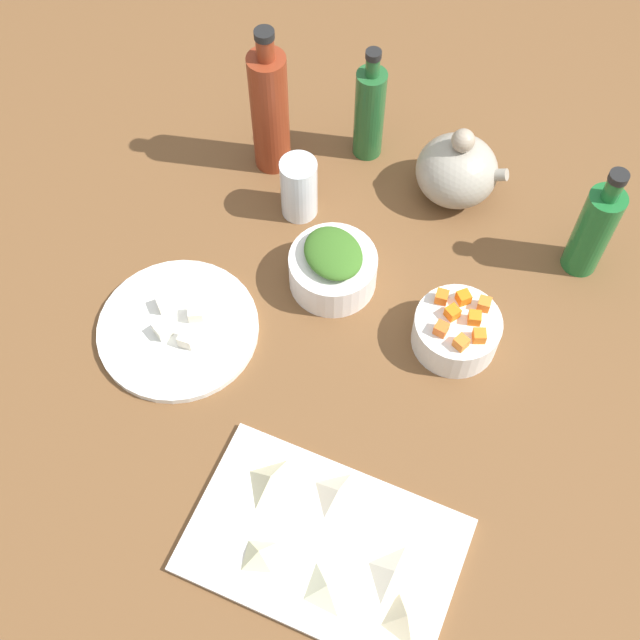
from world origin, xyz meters
The scene contains 29 objects.
tabletop centered at (0.00, 0.00, 1.50)cm, with size 190.00×190.00×3.00cm, color brown.
cutting_board centered at (12.20, -29.50, 3.50)cm, with size 35.45×22.33×1.00cm, color silver.
plate_tofu centered at (-20.48, -6.99, 3.60)cm, with size 24.57×24.57×1.20cm, color white.
bowl_greens centered at (-1.83, 10.08, 6.16)cm, with size 13.69×13.69×6.32cm, color white.
bowl_carrots centered at (19.12, 6.73, 5.97)cm, with size 12.92×12.92×5.93cm, color white.
teapot centered at (10.59, 34.14, 8.84)cm, with size 15.11×13.18×14.66cm.
bottle_0 centered at (-20.37, 29.50, 15.11)cm, with size 6.17×6.17×28.00cm.
bottle_1 centered at (-6.13, 37.79, 12.31)cm, with size 5.08×5.08×22.01cm.
bottle_2 centered at (33.57, 27.84, 11.99)cm, with size 5.71×5.71×21.68cm.
drinking_glass_0 centered at (-12.06, 21.28, 8.71)cm, with size 6.01×6.01×11.42cm, color white.
carrot_cube_0 centered at (22.56, 4.93, 9.83)cm, with size 1.80×1.80×1.80cm, color orange.
carrot_cube_1 centered at (21.75, 10.38, 9.83)cm, with size 1.80×1.80×1.80cm, color orange.
carrot_cube_2 centered at (17.84, 7.25, 9.83)cm, with size 1.80×1.80×1.80cm, color orange.
carrot_cube_3 centered at (18.60, 10.32, 9.83)cm, with size 1.80×1.80×1.80cm, color orange.
carrot_cube_4 centered at (17.14, 4.04, 9.83)cm, with size 1.80×1.80×1.80cm, color orange.
carrot_cube_5 centered at (20.46, 2.93, 9.83)cm, with size 1.80×1.80×1.80cm, color orange.
carrot_cube_6 centered at (21.09, 7.57, 9.83)cm, with size 1.80×1.80×1.80cm, color orange.
carrot_cube_7 centered at (15.60, 9.25, 9.83)cm, with size 1.80×1.80×1.80cm, color orange.
chopped_greens_mound centered at (-1.83, 10.08, 10.73)cm, with size 10.24×8.45×2.84cm, color #396922.
tofu_cube_0 centered at (-18.57, -4.38, 5.30)cm, with size 2.20×2.20×2.20cm, color silver.
tofu_cube_1 centered at (-17.82, -8.89, 5.30)cm, with size 2.20×2.20×2.20cm, color #F5E7CC.
tofu_cube_2 centered at (-23.68, -4.56, 5.30)cm, with size 2.20×2.20×2.20cm, color white.
tofu_cube_3 centered at (-21.93, -8.79, 5.30)cm, with size 2.20×2.20×2.20cm, color silver.
dumpling_0 centered at (11.59, -22.66, 5.07)cm, with size 5.18×5.18×2.14cm, color beige.
dumpling_1 centered at (2.59, -24.51, 5.59)cm, with size 5.82×5.18×3.19cm, color beige.
dumpling_2 centered at (5.00, -34.09, 5.33)cm, with size 4.36×3.78×2.65cm, color beige.
dumpling_3 centered at (14.71, -34.78, 5.10)cm, with size 5.28×4.72×2.21cm, color beige.
dumpling_4 centered at (22.06, -29.92, 5.06)cm, with size 5.88×5.10×2.13cm, color beige.
dumpling_5 centered at (25.28, -34.64, 5.37)cm, with size 5.06×4.56×2.75cm, color beige.
Camera 1 is at (22.70, -57.46, 113.71)cm, focal length 46.78 mm.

